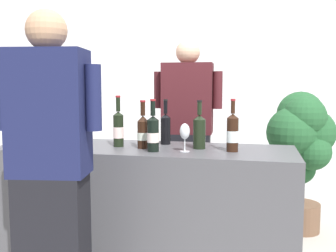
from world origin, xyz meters
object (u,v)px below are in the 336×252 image
object	(u,v)px
wine_bottle_2	(44,127)
wine_bottle_4	(153,133)
wine_bottle_3	(199,131)
wine_bottle_6	(75,127)
wine_bottle_7	(77,126)
person_guest	(51,180)
wine_bottle_0	(166,127)
wine_bottle_1	(233,133)
wine_bottle_8	(143,131)
person_server	(187,145)
potted_shrub	(302,138)
wine_bottle_5	(118,128)
wine_glass	(185,133)

from	to	relation	value
wine_bottle_2	wine_bottle_4	distance (m)	0.82
wine_bottle_3	wine_bottle_6	size ratio (longest dim) A/B	0.98
wine_bottle_7	person_guest	distance (m)	0.92
wine_bottle_0	wine_bottle_7	world-z (taller)	wine_bottle_0
wine_bottle_0	wine_bottle_1	size ratio (longest dim) A/B	0.96
wine_bottle_1	wine_bottle_3	xyz separation A→B (m)	(-0.22, 0.06, -0.00)
wine_bottle_8	person_server	bearing A→B (deg)	75.45
wine_bottle_7	wine_bottle_3	bearing A→B (deg)	-6.99
wine_bottle_4	potted_shrub	size ratio (longest dim) A/B	0.26
wine_bottle_4	person_server	size ratio (longest dim) A/B	0.20
wine_bottle_3	person_guest	distance (m)	1.02
wine_bottle_6	wine_bottle_7	world-z (taller)	wine_bottle_6
wine_bottle_4	person_guest	xyz separation A→B (m)	(-0.39, -0.57, -0.19)
wine_bottle_5	person_server	bearing A→B (deg)	60.90
wine_bottle_6	wine_bottle_7	size ratio (longest dim) A/B	1.07
wine_bottle_3	wine_bottle_8	bearing A→B (deg)	-169.02
potted_shrub	wine_bottle_8	bearing A→B (deg)	-135.17
wine_bottle_1	person_guest	size ratio (longest dim) A/B	0.20
wine_bottle_4	wine_bottle_8	world-z (taller)	wine_bottle_4
wine_bottle_2	potted_shrub	world-z (taller)	potted_shrub
wine_bottle_6	potted_shrub	size ratio (longest dim) A/B	0.26
wine_bottle_1	person_guest	world-z (taller)	person_guest
wine_bottle_2	wine_bottle_3	world-z (taller)	wine_bottle_2
wine_bottle_2	wine_bottle_8	xyz separation A→B (m)	(0.72, 0.03, -0.02)
wine_bottle_7	person_server	size ratio (longest dim) A/B	0.18
wine_bottle_7	wine_glass	xyz separation A→B (m)	(0.87, -0.25, 0.00)
person_guest	wine_bottle_6	bearing A→B (deg)	108.03
wine_glass	wine_bottle_4	bearing A→B (deg)	-168.31
wine_bottle_5	wine_bottle_8	distance (m)	0.19
wine_bottle_5	potted_shrub	xyz separation A→B (m)	(1.33, 1.10, -0.17)
wine_bottle_1	wine_bottle_3	distance (m)	0.23
wine_bottle_5	wine_bottle_7	distance (m)	0.41
wine_bottle_2	potted_shrub	xyz separation A→B (m)	(1.86, 1.16, -0.18)
wine_bottle_2	person_server	size ratio (longest dim) A/B	0.20
wine_bottle_2	person_guest	xyz separation A→B (m)	(0.43, -0.65, -0.20)
wine_bottle_4	wine_glass	distance (m)	0.20
wine_bottle_7	person_server	world-z (taller)	person_server
potted_shrub	wine_bottle_0	bearing A→B (deg)	-138.33
wine_bottle_2	wine_glass	distance (m)	1.02
wine_bottle_0	potted_shrub	xyz separation A→B (m)	(1.04, 0.92, -0.17)
wine_bottle_6	person_server	bearing A→B (deg)	39.98
wine_bottle_8	potted_shrub	xyz separation A→B (m)	(1.14, 1.14, -0.16)
wine_bottle_1	person_server	xyz separation A→B (m)	(-0.41, 0.68, -0.20)
wine_bottle_2	wine_bottle_6	world-z (taller)	wine_bottle_2
person_server	person_guest	xyz separation A→B (m)	(-0.47, -1.36, 0.01)
wine_bottle_2	wine_bottle_6	distance (m)	0.21
wine_bottle_8	person_guest	distance (m)	0.76
wine_bottle_0	wine_bottle_4	world-z (taller)	wine_bottle_4
wine_bottle_2	wine_bottle_7	size ratio (longest dim) A/B	1.13
wine_bottle_7	wine_bottle_2	bearing A→B (deg)	-125.31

